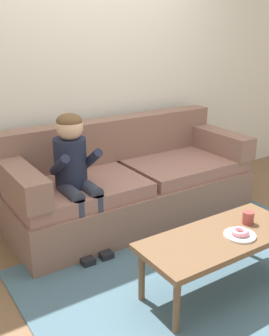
{
  "coord_description": "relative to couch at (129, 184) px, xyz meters",
  "views": [
    {
      "loc": [
        -1.82,
        -2.08,
        1.73
      ],
      "look_at": [
        -0.17,
        0.45,
        0.65
      ],
      "focal_mm": 42.62,
      "sensor_mm": 36.0,
      "label": 1
    }
  ],
  "objects": [
    {
      "name": "coffee_table",
      "position": [
        -0.1,
        -1.28,
        0.04
      ],
      "size": [
        1.14,
        0.48,
        0.42
      ],
      "color": "brown",
      "rests_on": "ground"
    },
    {
      "name": "area_rug",
      "position": [
        -0.04,
        -1.09,
        -0.33
      ],
      "size": [
        2.58,
        1.69,
        0.01
      ],
      "primitive_type": "cube",
      "color": "#476675",
      "rests_on": "ground"
    },
    {
      "name": "toy_controller",
      "position": [
        0.38,
        -0.76,
        -0.31
      ],
      "size": [
        0.23,
        0.09,
        0.05
      ],
      "rotation": [
        0.0,
        0.0,
        -0.15
      ],
      "color": "#339E56",
      "rests_on": "ground"
    },
    {
      "name": "person_child",
      "position": [
        -0.64,
        -0.2,
        0.34
      ],
      "size": [
        0.34,
        0.58,
        1.1
      ],
      "color": "#1E2338",
      "rests_on": "ground"
    },
    {
      "name": "couch",
      "position": [
        0.0,
        0.0,
        0.0
      ],
      "size": [
        2.27,
        0.9,
        0.9
      ],
      "color": "#846051",
      "rests_on": "ground"
    },
    {
      "name": "donut",
      "position": [
        0.0,
        -1.35,
        0.12
      ],
      "size": [
        0.14,
        0.14,
        0.04
      ],
      "primitive_type": "torus",
      "rotation": [
        0.0,
        0.0,
        0.16
      ],
      "color": "pink",
      "rests_on": "plate"
    },
    {
      "name": "ground",
      "position": [
        -0.04,
        -0.84,
        -0.33
      ],
      "size": [
        10.0,
        10.0,
        0.0
      ],
      "primitive_type": "plane",
      "color": "brown"
    },
    {
      "name": "plate",
      "position": [
        0.0,
        -1.35,
        0.1
      ],
      "size": [
        0.21,
        0.21,
        0.01
      ],
      "primitive_type": "cylinder",
      "color": "white",
      "rests_on": "coffee_table"
    },
    {
      "name": "mug",
      "position": [
        0.18,
        -1.26,
        0.13
      ],
      "size": [
        0.08,
        0.08,
        0.09
      ],
      "primitive_type": "cylinder",
      "color": "#993D38",
      "rests_on": "coffee_table"
    },
    {
      "name": "wall_back",
      "position": [
        -0.04,
        0.56,
        1.07
      ],
      "size": [
        8.0,
        0.1,
        2.8
      ],
      "primitive_type": "cube",
      "color": "silver",
      "rests_on": "ground"
    }
  ]
}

